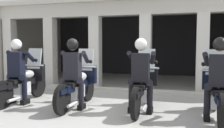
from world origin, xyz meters
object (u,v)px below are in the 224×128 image
object	(u,v)px
motorcycle_far_left	(25,82)
police_officer_far_left	(17,66)
motorcycle_center_right	(143,87)
motorcycle_center_left	(79,85)
police_officer_center_right	(141,69)
police_officer_center_left	(73,67)
police_officer_far_right	(219,72)
motorcycle_far_right	(217,92)

from	to	relation	value
motorcycle_far_left	police_officer_far_left	size ratio (longest dim) A/B	1.29
motorcycle_far_left	motorcycle_center_right	world-z (taller)	same
motorcycle_far_left	motorcycle_center_right	distance (m)	3.03
motorcycle_center_left	motorcycle_center_right	xyz separation A→B (m)	(1.51, 0.11, 0.00)
motorcycle_center_left	police_officer_center_right	xyz separation A→B (m)	(1.51, -0.17, 0.44)
motorcycle_far_left	motorcycle_center_left	bearing A→B (deg)	-9.62
police_officer_center_left	motorcycle_far_left	bearing A→B (deg)	156.24
motorcycle_center_right	police_officer_far_right	distance (m)	1.64
police_officer_center_left	police_officer_far_right	size ratio (longest dim) A/B	1.00
police_officer_center_right	motorcycle_far_left	bearing A→B (deg)	156.88
motorcycle_far_left	motorcycle_far_right	size ratio (longest dim) A/B	1.00
motorcycle_center_right	police_officer_center_left	bearing A→B (deg)	175.82
motorcycle_center_left	police_officer_center_left	xyz separation A→B (m)	(-0.00, -0.28, 0.44)
police_officer_center_left	motorcycle_far_right	size ratio (longest dim) A/B	0.78
police_officer_center_right	motorcycle_center_left	bearing A→B (deg)	154.70
motorcycle_far_left	police_officer_center_left	size ratio (longest dim) A/B	1.29
police_officer_center_right	police_officer_far_right	size ratio (longest dim) A/B	1.00
motorcycle_far_left	motorcycle_center_right	bearing A→B (deg)	-6.44
police_officer_center_left	police_officer_center_right	size ratio (longest dim) A/B	1.00
police_officer_center_right	motorcycle_far_right	bearing A→B (deg)	-15.19
motorcycle_far_left	motorcycle_far_right	xyz separation A→B (m)	(4.54, -0.13, 0.00)
motorcycle_far_right	police_officer_center_right	bearing A→B (deg)	168.74
police_officer_far_left	motorcycle_center_right	distance (m)	3.08
motorcycle_center_right	police_officer_center_right	size ratio (longest dim) A/B	1.29
motorcycle_center_right	police_officer_center_right	xyz separation A→B (m)	(-0.00, -0.28, 0.44)
motorcycle_far_right	police_officer_center_left	bearing A→B (deg)	169.04
motorcycle_center_left	police_officer_center_right	bearing A→B (deg)	-17.59
motorcycle_center_left	motorcycle_far_right	distance (m)	3.03
motorcycle_center_right	motorcycle_far_right	world-z (taller)	same
police_officer_far_left	police_officer_far_right	bearing A→B (deg)	-9.16
motorcycle_far_left	police_officer_center_left	distance (m)	1.61
motorcycle_far_left	motorcycle_far_right	world-z (taller)	same
police_officer_center_left	motorcycle_center_right	xyz separation A→B (m)	(1.51, 0.40, -0.44)
motorcycle_center_right	police_officer_far_left	bearing A→B (deg)	167.58
police_officer_center_left	police_officer_far_right	distance (m)	3.03
police_officer_far_left	motorcycle_far_right	bearing A→B (deg)	-5.59
police_officer_center_left	motorcycle_center_left	bearing A→B (deg)	78.56
police_officer_far_left	motorcycle_far_right	distance (m)	4.56
police_officer_center_right	police_officer_far_right	bearing A→B (deg)	-25.89
police_officer_far_left	motorcycle_center_left	xyz separation A→B (m)	(1.51, 0.23, -0.44)
police_officer_far_left	police_officer_center_left	bearing A→B (deg)	-9.62
police_officer_far_left	motorcycle_far_left	bearing A→B (deg)	82.16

